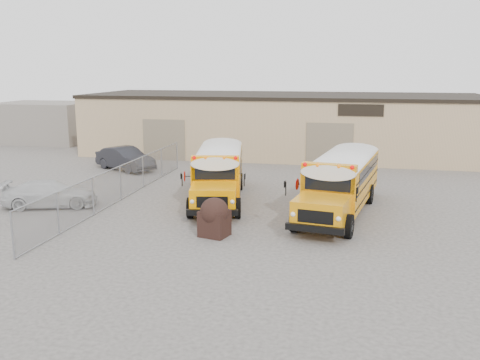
% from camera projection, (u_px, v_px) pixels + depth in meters
% --- Properties ---
extents(ground, '(120.00, 120.00, 0.00)m').
position_uv_depth(ground, '(219.00, 223.00, 23.51)').
color(ground, '#4A4744').
rests_on(ground, ground).
extents(warehouse, '(30.20, 10.20, 4.67)m').
position_uv_depth(warehouse, '(282.00, 123.00, 42.15)').
color(warehouse, tan).
rests_on(warehouse, ground).
extents(chainlink_fence, '(0.07, 18.07, 1.81)m').
position_uv_depth(chainlink_fence, '(121.00, 183.00, 27.43)').
color(chainlink_fence, gray).
rests_on(chainlink_fence, ground).
extents(distant_building_left, '(8.00, 6.00, 3.60)m').
position_uv_depth(distant_building_left, '(45.00, 122.00, 48.71)').
color(distant_building_left, slate).
rests_on(distant_building_left, ground).
extents(school_bus_left, '(3.98, 9.53, 2.71)m').
position_uv_depth(school_bus_left, '(224.00, 152.00, 33.23)').
color(school_bus_left, '#FE9800').
rests_on(school_bus_left, ground).
extents(school_bus_right, '(3.80, 9.82, 2.80)m').
position_uv_depth(school_bus_right, '(360.00, 159.00, 30.43)').
color(school_bus_right, orange).
rests_on(school_bus_right, ground).
extents(tarp_bundle, '(1.28, 1.20, 1.60)m').
position_uv_depth(tarp_bundle, '(214.00, 217.00, 21.54)').
color(tarp_bundle, black).
rests_on(tarp_bundle, ground).
extents(car_white, '(4.81, 3.17, 1.29)m').
position_uv_depth(car_white, '(50.00, 194.00, 26.15)').
color(car_white, silver).
rests_on(car_white, ground).
extents(car_dark, '(4.84, 3.70, 1.53)m').
position_uv_depth(car_dark, '(125.00, 159.00, 35.53)').
color(car_dark, black).
rests_on(car_dark, ground).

